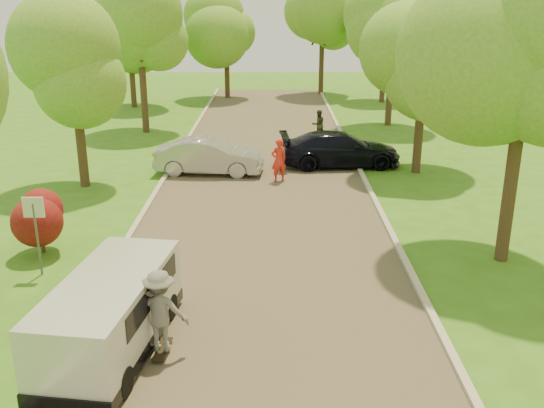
{
  "coord_description": "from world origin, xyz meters",
  "views": [
    {
      "loc": [
        0.38,
        -10.67,
        7.02
      ],
      "look_at": [
        0.34,
        6.03,
        1.3
      ],
      "focal_mm": 40.0,
      "sensor_mm": 36.0,
      "label": 1
    }
  ],
  "objects_px": {
    "dark_sedan": "(340,149)",
    "person_olive": "(318,124)",
    "street_sign": "(35,219)",
    "longboard": "(163,349)",
    "minivan": "(111,312)",
    "skateboarder": "(160,311)",
    "silver_sedan": "(209,156)",
    "person_striped": "(279,160)"
  },
  "relations": [
    {
      "from": "street_sign",
      "to": "dark_sedan",
      "type": "height_order",
      "value": "street_sign"
    },
    {
      "from": "street_sign",
      "to": "person_olive",
      "type": "height_order",
      "value": "street_sign"
    },
    {
      "from": "street_sign",
      "to": "person_striped",
      "type": "height_order",
      "value": "street_sign"
    },
    {
      "from": "skateboarder",
      "to": "silver_sedan",
      "type": "bearing_deg",
      "value": -85.86
    },
    {
      "from": "dark_sedan",
      "to": "skateboarder",
      "type": "relative_size",
      "value": 2.96
    },
    {
      "from": "silver_sedan",
      "to": "person_striped",
      "type": "relative_size",
      "value": 2.55
    },
    {
      "from": "dark_sedan",
      "to": "person_olive",
      "type": "distance_m",
      "value": 5.41
    },
    {
      "from": "street_sign",
      "to": "skateboarder",
      "type": "distance_m",
      "value": 5.45
    },
    {
      "from": "dark_sedan",
      "to": "skateboarder",
      "type": "xyz_separation_m",
      "value": [
        -5.19,
        -14.77,
        0.24
      ]
    },
    {
      "from": "street_sign",
      "to": "longboard",
      "type": "xyz_separation_m",
      "value": [
        3.88,
        -3.78,
        -1.47
      ]
    },
    {
      "from": "skateboarder",
      "to": "person_olive",
      "type": "bearing_deg",
      "value": -100.42
    },
    {
      "from": "skateboarder",
      "to": "person_striped",
      "type": "xyz_separation_m",
      "value": [
        2.5,
        12.42,
        -0.12
      ]
    },
    {
      "from": "longboard",
      "to": "person_striped",
      "type": "relative_size",
      "value": 0.52
    },
    {
      "from": "longboard",
      "to": "skateboarder",
      "type": "relative_size",
      "value": 0.52
    },
    {
      "from": "minivan",
      "to": "skateboarder",
      "type": "height_order",
      "value": "skateboarder"
    },
    {
      "from": "silver_sedan",
      "to": "skateboarder",
      "type": "xyz_separation_m",
      "value": [
        0.38,
        -13.57,
        0.26
      ]
    },
    {
      "from": "longboard",
      "to": "person_striped",
      "type": "xyz_separation_m",
      "value": [
        2.5,
        12.42,
        0.78
      ]
    },
    {
      "from": "silver_sedan",
      "to": "longboard",
      "type": "xyz_separation_m",
      "value": [
        0.38,
        -13.57,
        -0.64
      ]
    },
    {
      "from": "silver_sedan",
      "to": "person_olive",
      "type": "height_order",
      "value": "person_olive"
    },
    {
      "from": "silver_sedan",
      "to": "longboard",
      "type": "distance_m",
      "value": 13.59
    },
    {
      "from": "street_sign",
      "to": "dark_sedan",
      "type": "xyz_separation_m",
      "value": [
        9.07,
        10.99,
        -0.81
      ]
    },
    {
      "from": "skateboarder",
      "to": "person_striped",
      "type": "bearing_deg",
      "value": -98.9
    },
    {
      "from": "skateboarder",
      "to": "person_olive",
      "type": "relative_size",
      "value": 1.16
    },
    {
      "from": "skateboarder",
      "to": "person_olive",
      "type": "height_order",
      "value": "skateboarder"
    },
    {
      "from": "minivan",
      "to": "silver_sedan",
      "type": "bearing_deg",
      "value": 94.9
    },
    {
      "from": "minivan",
      "to": "person_olive",
      "type": "bearing_deg",
      "value": 81.88
    },
    {
      "from": "person_olive",
      "to": "longboard",
      "type": "bearing_deg",
      "value": 59.04
    },
    {
      "from": "silver_sedan",
      "to": "person_striped",
      "type": "height_order",
      "value": "person_striped"
    },
    {
      "from": "street_sign",
      "to": "person_striped",
      "type": "relative_size",
      "value": 1.24
    },
    {
      "from": "minivan",
      "to": "person_striped",
      "type": "xyz_separation_m",
      "value": [
        3.55,
        12.26,
        0.0
      ]
    },
    {
      "from": "dark_sedan",
      "to": "longboard",
      "type": "xyz_separation_m",
      "value": [
        -5.19,
        -14.77,
        -0.66
      ]
    },
    {
      "from": "longboard",
      "to": "person_olive",
      "type": "distance_m",
      "value": 20.69
    },
    {
      "from": "street_sign",
      "to": "silver_sedan",
      "type": "xyz_separation_m",
      "value": [
        3.5,
        9.79,
        -0.83
      ]
    },
    {
      "from": "minivan",
      "to": "skateboarder",
      "type": "distance_m",
      "value": 1.06
    },
    {
      "from": "dark_sedan",
      "to": "minivan",
      "type": "bearing_deg",
      "value": 153.21
    },
    {
      "from": "longboard",
      "to": "skateboarder",
      "type": "bearing_deg",
      "value": -1.07
    },
    {
      "from": "person_striped",
      "to": "minivan",
      "type": "bearing_deg",
      "value": 51.71
    },
    {
      "from": "person_olive",
      "to": "silver_sedan",
      "type": "bearing_deg",
      "value": 34.7
    },
    {
      "from": "dark_sedan",
      "to": "person_olive",
      "type": "xyz_separation_m",
      "value": [
        -0.56,
        5.38,
        0.0
      ]
    },
    {
      "from": "street_sign",
      "to": "person_olive",
      "type": "bearing_deg",
      "value": 62.54
    },
    {
      "from": "street_sign",
      "to": "longboard",
      "type": "distance_m",
      "value": 5.61
    },
    {
      "from": "dark_sedan",
      "to": "skateboarder",
      "type": "distance_m",
      "value": 15.66
    }
  ]
}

